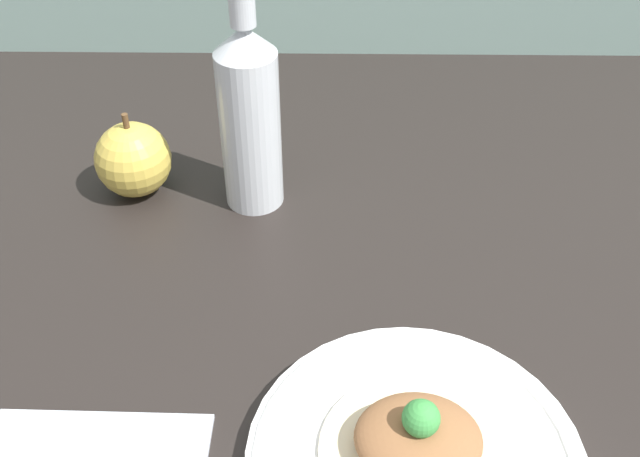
{
  "coord_description": "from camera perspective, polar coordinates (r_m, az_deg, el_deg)",
  "views": [
    {
      "loc": [
        -0.97,
        -43.94,
        48.66
      ],
      "look_at": [
        -1.63,
        2.73,
        9.39
      ],
      "focal_mm": 42.0,
      "sensor_mm": 36.0,
      "label": 1
    }
  ],
  "objects": [
    {
      "name": "ground_plane",
      "position": [
        0.67,
        1.38,
        -9.0
      ],
      "size": [
        180.0,
        110.0,
        4.0
      ],
      "primitive_type": "cube",
      "color": "black"
    },
    {
      "name": "apple",
      "position": [
        0.81,
        -14.05,
        5.12
      ],
      "size": [
        7.94,
        7.94,
        9.46
      ],
      "color": "gold",
      "rests_on": "ground_plane"
    },
    {
      "name": "cider_bottle",
      "position": [
        0.74,
        -5.41,
        8.84
      ],
      "size": [
        6.03,
        6.03,
        26.84
      ],
      "color": "silver",
      "rests_on": "ground_plane"
    },
    {
      "name": "plated_food",
      "position": [
        0.55,
        7.46,
        -15.76
      ],
      "size": [
        14.05,
        14.05,
        5.64
      ],
      "color": "beige",
      "rests_on": "plate"
    }
  ]
}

